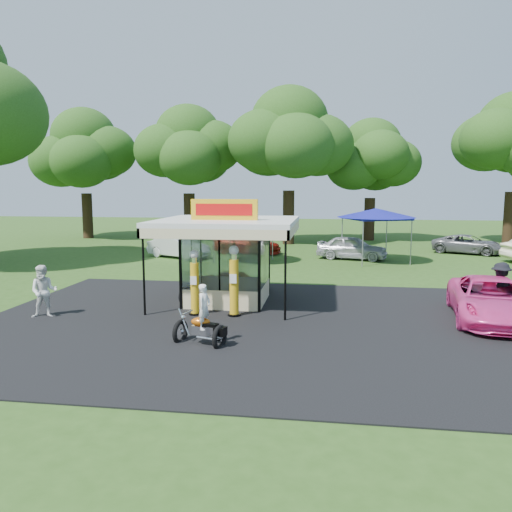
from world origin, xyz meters
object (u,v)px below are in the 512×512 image
at_px(pink_sedan, 491,300).
at_px(bg_car_a, 179,247).
at_px(gas_station_kiosk, 227,259).
at_px(bg_car_d, 468,244).
at_px(spectator_west, 44,291).
at_px(spectator_east_a, 500,288).
at_px(tent_east, 376,213).
at_px(gas_pump_left, 195,284).
at_px(bg_car_c, 352,248).
at_px(tent_west, 244,217).
at_px(bg_car_b, 247,244).
at_px(motorcycle, 203,321).
at_px(gas_pump_right, 234,283).
at_px(kiosk_car, 237,281).

distance_m(pink_sedan, bg_car_a, 20.72).
relative_size(gas_station_kiosk, bg_car_d, 1.14).
height_order(spectator_west, spectator_east_a, spectator_east_a).
height_order(bg_car_a, tent_east, tent_east).
height_order(gas_station_kiosk, gas_pump_left, gas_station_kiosk).
bearing_deg(bg_car_d, bg_car_a, 129.26).
height_order(bg_car_c, tent_west, tent_west).
height_order(bg_car_a, bg_car_b, bg_car_a).
distance_m(motorcycle, bg_car_c, 19.42).
bearing_deg(pink_sedan, bg_car_b, 132.09).
distance_m(bg_car_c, tent_east, 2.82).
xyz_separation_m(spectator_east_a, bg_car_d, (3.52, 17.63, -0.30)).
bearing_deg(tent_west, spectator_east_a, -45.04).
distance_m(spectator_east_a, bg_car_b, 19.46).
height_order(gas_pump_right, tent_west, tent_west).
distance_m(gas_pump_left, kiosk_car, 4.56).
xyz_separation_m(kiosk_car, tent_east, (6.91, 9.98, 2.55)).
height_order(bg_car_b, bg_car_d, bg_car_b).
bearing_deg(gas_pump_right, bg_car_a, 114.11).
height_order(gas_station_kiosk, pink_sedan, gas_station_kiosk).
distance_m(spectator_west, bg_car_b, 18.73).
bearing_deg(tent_west, gas_station_kiosk, -83.85).
xyz_separation_m(bg_car_a, bg_car_b, (4.16, 2.64, -0.02)).
xyz_separation_m(gas_station_kiosk, gas_pump_right, (0.68, -2.19, -0.54)).
bearing_deg(tent_east, gas_pump_left, -118.00).
height_order(gas_pump_left, bg_car_b, gas_pump_left).
bearing_deg(bg_car_a, spectator_east_a, -103.74).
bearing_deg(bg_car_d, bg_car_c, 141.27).
xyz_separation_m(gas_station_kiosk, bg_car_d, (13.78, 17.19, -1.12)).
distance_m(kiosk_car, spectator_east_a, 10.61).
bearing_deg(gas_station_kiosk, kiosk_car, 90.00).
xyz_separation_m(pink_sedan, bg_car_d, (4.15, 18.70, -0.09)).
bearing_deg(bg_car_a, bg_car_c, -60.95).
height_order(gas_pump_right, motorcycle, gas_pump_right).
height_order(bg_car_b, bg_car_c, bg_car_c).
bearing_deg(kiosk_car, pink_sedan, -111.14).
distance_m(gas_pump_right, bg_car_b, 17.30).
bearing_deg(bg_car_b, kiosk_car, -165.05).
bearing_deg(gas_station_kiosk, tent_east, 60.43).
bearing_deg(kiosk_car, motorcycle, -177.21).
height_order(gas_station_kiosk, motorcycle, gas_station_kiosk).
bearing_deg(pink_sedan, bg_car_d, 85.14).
bearing_deg(gas_pump_left, kiosk_car, 80.36).
bearing_deg(tent_east, kiosk_car, -124.72).
bearing_deg(gas_pump_left, bg_car_b, 92.98).
xyz_separation_m(gas_pump_left, motorcycle, (1.13, -3.31, -0.41)).
distance_m(bg_car_a, tent_west, 5.23).
xyz_separation_m(pink_sedan, bg_car_b, (-11.28, 16.45, -0.05)).
height_order(gas_pump_left, bg_car_c, gas_pump_left).
distance_m(bg_car_c, bg_car_d, 9.16).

